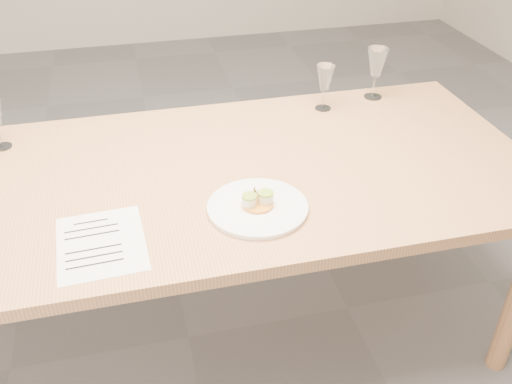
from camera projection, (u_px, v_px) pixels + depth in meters
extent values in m
plane|color=slate|center=(189.00, 337.00, 2.24)|extent=(7.00, 7.00, 0.00)
cube|color=tan|center=(174.00, 181.00, 1.84)|extent=(2.40, 1.00, 0.04)
cylinder|color=tan|center=(412.00, 173.00, 2.58)|extent=(0.07, 0.07, 0.71)
cylinder|color=white|center=(258.00, 208.00, 1.67)|extent=(0.29, 0.29, 0.01)
cylinder|color=white|center=(258.00, 206.00, 1.66)|extent=(0.30, 0.30, 0.01)
cylinder|color=orange|center=(258.00, 205.00, 1.66)|extent=(0.09, 0.09, 0.01)
cylinder|color=beige|center=(249.00, 201.00, 1.64)|extent=(0.04, 0.04, 0.03)
cylinder|color=beige|center=(266.00, 198.00, 1.66)|extent=(0.04, 0.04, 0.03)
cylinder|color=#9CBE34|center=(249.00, 196.00, 1.64)|extent=(0.05, 0.05, 0.01)
cylinder|color=#9CBE34|center=(266.00, 193.00, 1.65)|extent=(0.05, 0.05, 0.01)
cylinder|color=#C9C86B|center=(281.00, 212.00, 1.64)|extent=(0.05, 0.05, 0.00)
cube|color=white|center=(101.00, 243.00, 1.54)|extent=(0.25, 0.31, 0.00)
cube|color=black|center=(91.00, 222.00, 1.62)|extent=(0.10, 0.01, 0.00)
cube|color=black|center=(91.00, 228.00, 1.60)|extent=(0.15, 0.01, 0.00)
cube|color=black|center=(92.00, 235.00, 1.57)|extent=(0.15, 0.01, 0.00)
cube|color=black|center=(94.00, 249.00, 1.52)|extent=(0.15, 0.01, 0.00)
cube|color=black|center=(94.00, 256.00, 1.49)|extent=(0.15, 0.01, 0.00)
cube|color=black|center=(95.00, 264.00, 1.47)|extent=(0.15, 0.01, 0.00)
cylinder|color=white|center=(2.00, 147.00, 1.98)|extent=(0.07, 0.07, 0.00)
cylinder|color=white|center=(323.00, 108.00, 2.24)|extent=(0.06, 0.06, 0.00)
cylinder|color=white|center=(324.00, 99.00, 2.22)|extent=(0.01, 0.01, 0.08)
cone|color=white|center=(325.00, 78.00, 2.17)|extent=(0.07, 0.07, 0.10)
cylinder|color=white|center=(373.00, 97.00, 2.33)|extent=(0.07, 0.07, 0.00)
cylinder|color=white|center=(374.00, 86.00, 2.30)|extent=(0.01, 0.01, 0.09)
cone|color=white|center=(377.00, 62.00, 2.25)|extent=(0.08, 0.08, 0.11)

